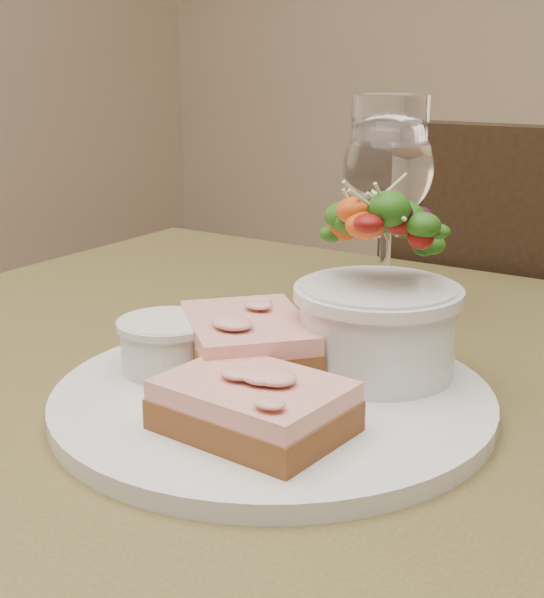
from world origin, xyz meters
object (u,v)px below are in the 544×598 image
Objects in this scene: dinner_plate at (272,399)px; ramekin at (167,342)px; wine_glass at (388,175)px; sandwich_back at (248,340)px; salad_bowl at (378,289)px; sandwich_front at (254,406)px; cafe_table at (253,520)px.

dinner_plate is 4.51× the size of ramekin.
dinner_plate is at bearing 5.71° from ramekin.
sandwich_back is at bearing -91.34° from wine_glass.
salad_bowl reaches higher than ramekin.
sandwich_front is 0.86× the size of salad_bowl.
dinner_plate is 2.18× the size of sandwich_back.
cafe_table is at bearing 25.88° from ramekin.
salad_bowl is (0.07, 0.05, 0.17)m from cafe_table.
sandwich_back is at bearing 161.70° from cafe_table.
cafe_table is 6.30× the size of salad_bowl.
sandwich_back is at bearing -147.62° from salad_bowl.
sandwich_back is 0.06m from ramekin.
dinner_plate is 0.08m from ramekin.
salad_bowl is 0.73× the size of wine_glass.
wine_glass is at bearing 131.72° from sandwich_back.
sandwich_back reaches higher than dinner_plate.
salad_bowl reaches higher than sandwich_back.
ramekin is 0.15m from salad_bowl.
sandwich_front is 0.09m from sandwich_back.
sandwich_back reaches higher than sandwich_front.
ramekin is (-0.05, -0.03, -0.00)m from sandwich_back.
salad_bowl is (0.12, 0.07, 0.04)m from ramekin.
cafe_table is at bearing -145.23° from salad_bowl.
dinner_plate is at bearing 12.85° from sandwich_back.
cafe_table is 0.15m from ramekin.
cafe_table is 4.57× the size of wine_glass.
wine_glass is at bearing 104.80° from sandwich_front.
sandwich_front is 1.72× the size of ramekin.
salad_bowl is (0.04, 0.07, 0.07)m from dinner_plate.
ramekin is (-0.08, -0.01, 0.03)m from dinner_plate.
dinner_plate is 0.05m from sandwich_back.
dinner_plate reaches higher than cafe_table.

